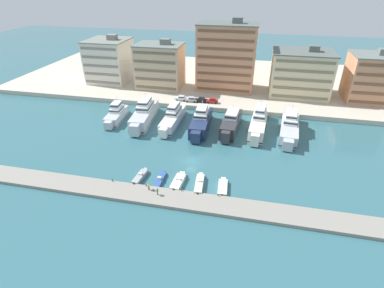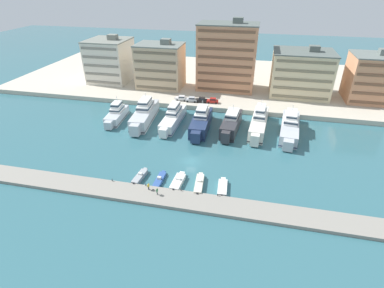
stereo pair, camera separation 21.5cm
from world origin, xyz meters
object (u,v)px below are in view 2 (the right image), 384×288
object	(u,v)px
car_black_mid_left	(202,100)
yacht_silver_mid_right	(290,126)
yacht_white_mid_left	(173,117)
motorboat_blue_left	(159,181)
car_silver_left	(191,99)
pedestrian_mid_deck	(157,191)
motorboat_white_mid_left	(178,182)
motorboat_cream_center_left	(199,184)
pedestrian_near_edge	(148,186)
motorboat_grey_far_left	(140,177)
yacht_ivory_center_right	(259,122)
yacht_silver_far_left	(116,114)
yacht_navy_center_left	(201,121)
car_red_center_left	(213,100)
yacht_silver_left	(145,114)
motorboat_white_center	(222,187)
yacht_charcoal_center	(231,123)
car_white_far_left	(181,98)

from	to	relation	value
car_black_mid_left	yacht_silver_mid_right	bearing A→B (deg)	-26.64
yacht_white_mid_left	motorboat_blue_left	xyz separation A→B (m)	(5.19, -30.88, -1.83)
car_silver_left	pedestrian_mid_deck	world-z (taller)	car_silver_left
motorboat_blue_left	car_black_mid_left	xyz separation A→B (m)	(0.95, 47.02, 2.23)
motorboat_white_mid_left	car_silver_left	distance (m)	46.76
motorboat_cream_center_left	motorboat_blue_left	bearing A→B (deg)	-175.86
motorboat_blue_left	pedestrian_mid_deck	world-z (taller)	pedestrian_mid_deck
pedestrian_near_edge	pedestrian_mid_deck	bearing A→B (deg)	-27.09
yacht_silver_mid_right	motorboat_grey_far_left	size ratio (longest dim) A/B	3.53
yacht_ivory_center_right	motorboat_blue_left	world-z (taller)	yacht_ivory_center_right
yacht_silver_far_left	car_silver_left	size ratio (longest dim) A/B	3.68
yacht_navy_center_left	motorboat_grey_far_left	distance (m)	30.42
car_silver_left	car_red_center_left	size ratio (longest dim) A/B	1.00
yacht_silver_left	motorboat_white_mid_left	xyz separation A→B (m)	(19.09, -30.12, -2.10)
motorboat_cream_center_left	pedestrian_mid_deck	xyz separation A→B (m)	(-7.97, -5.77, 1.19)
motorboat_white_center	pedestrian_near_edge	size ratio (longest dim) A/B	3.96
yacht_silver_mid_right	motorboat_blue_left	distance (m)	44.44
motorboat_blue_left	car_red_center_left	distance (m)	47.52
yacht_white_mid_left	car_red_center_left	bearing A→B (deg)	58.24
yacht_charcoal_center	car_silver_left	size ratio (longest dim) A/B	4.51
yacht_ivory_center_right	motorboat_white_mid_left	xyz separation A→B (m)	(-17.16, -32.06, -2.05)
yacht_silver_mid_right	car_red_center_left	world-z (taller)	yacht_silver_mid_right
yacht_silver_left	yacht_ivory_center_right	size ratio (longest dim) A/B	0.98
yacht_silver_far_left	yacht_white_mid_left	distance (m)	18.88
motorboat_white_mid_left	pedestrian_mid_deck	world-z (taller)	pedestrian_mid_deck
yacht_silver_mid_right	car_white_far_left	size ratio (longest dim) A/B	5.56
yacht_silver_left	motorboat_cream_center_left	bearing A→B (deg)	-51.35
motorboat_white_mid_left	car_red_center_left	distance (m)	46.71
car_red_center_left	yacht_charcoal_center	bearing A→B (deg)	-63.70
motorboat_white_mid_left	pedestrian_near_edge	bearing A→B (deg)	-140.72
motorboat_blue_left	car_white_far_left	xyz separation A→B (m)	(-6.59, 47.12, 2.23)
car_red_center_left	car_silver_left	bearing A→B (deg)	-176.31
motorboat_blue_left	motorboat_white_mid_left	world-z (taller)	motorboat_white_mid_left
yacht_navy_center_left	pedestrian_near_edge	size ratio (longest dim) A/B	12.10
yacht_silver_mid_right	motorboat_blue_left	world-z (taller)	yacht_silver_mid_right
motorboat_grey_far_left	yacht_white_mid_left	bearing A→B (deg)	90.78
motorboat_cream_center_left	motorboat_white_center	size ratio (longest dim) A/B	1.18
yacht_silver_mid_right	pedestrian_mid_deck	bearing A→B (deg)	-128.25
pedestrian_near_edge	car_white_far_left	bearing A→B (deg)	96.23
yacht_white_mid_left	motorboat_blue_left	size ratio (longest dim) A/B	2.66
yacht_silver_mid_right	pedestrian_near_edge	size ratio (longest dim) A/B	13.84
motorboat_cream_center_left	motorboat_white_center	distance (m)	5.29
yacht_ivory_center_right	motorboat_grey_far_left	distance (m)	41.61
motorboat_white_mid_left	pedestrian_near_edge	world-z (taller)	pedestrian_near_edge
car_black_mid_left	pedestrian_mid_deck	xyz separation A→B (m)	(0.39, -52.12, -0.87)
motorboat_white_mid_left	motorboat_cream_center_left	distance (m)	4.90
yacht_navy_center_left	motorboat_grey_far_left	bearing A→B (deg)	-107.08
yacht_white_mid_left	pedestrian_near_edge	size ratio (longest dim) A/B	12.39
yacht_white_mid_left	car_white_far_left	size ratio (longest dim) A/B	4.98
yacht_silver_left	car_black_mid_left	bearing A→B (deg)	46.28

